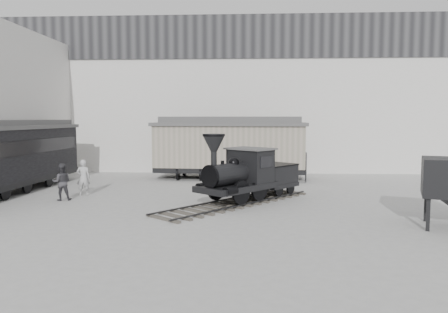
# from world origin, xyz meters

# --- Properties ---
(ground) EXTENTS (90.00, 90.00, 0.00)m
(ground) POSITION_xyz_m (0.00, 0.00, 0.00)
(ground) COLOR #9E9E9B
(north_wall) EXTENTS (34.00, 2.51, 11.00)m
(north_wall) POSITION_xyz_m (0.00, 14.98, 5.55)
(north_wall) COLOR silver
(north_wall) RESTS_ON ground
(locomotive) EXTENTS (7.21, 7.98, 3.13)m
(locomotive) POSITION_xyz_m (1.58, 3.05, 1.15)
(locomotive) COLOR #3F3B32
(locomotive) RESTS_ON ground
(boxcar) EXTENTS (9.88, 3.62, 3.98)m
(boxcar) POSITION_xyz_m (0.51, 10.80, 2.08)
(boxcar) COLOR black
(boxcar) RESTS_ON ground
(passenger_coach) EXTENTS (3.43, 13.19, 3.50)m
(passenger_coach) POSITION_xyz_m (-10.76, 4.37, 1.93)
(passenger_coach) COLOR black
(passenger_coach) RESTS_ON ground
(visitor_a) EXTENTS (0.73, 0.55, 1.82)m
(visitor_a) POSITION_xyz_m (-6.57, 4.37, 0.91)
(visitor_a) COLOR #B8B8B8
(visitor_a) RESTS_ON ground
(visitor_b) EXTENTS (1.03, 0.91, 1.75)m
(visitor_b) POSITION_xyz_m (-7.10, 3.01, 0.88)
(visitor_b) COLOR #38373C
(visitor_b) RESTS_ON ground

